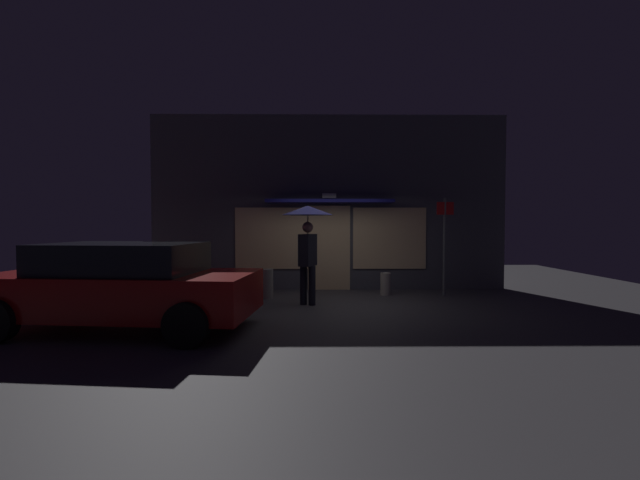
{
  "coord_description": "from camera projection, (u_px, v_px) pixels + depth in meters",
  "views": [
    {
      "loc": [
        -0.37,
        -9.04,
        1.71
      ],
      "look_at": [
        -0.26,
        0.05,
        1.38
      ],
      "focal_mm": 24.15,
      "sensor_mm": 36.0,
      "label": 1
    }
  ],
  "objects": [
    {
      "name": "street_sign_post",
      "position": [
        445.0,
        240.0,
        10.2
      ],
      "size": [
        0.4,
        0.07,
        2.34
      ],
      "color": "#595B60",
      "rests_on": "ground"
    },
    {
      "name": "sidewalk_bollard_2",
      "position": [
        268.0,
        284.0,
        9.9
      ],
      "size": [
        0.23,
        0.23,
        0.68
      ],
      "primitive_type": "cylinder",
      "color": "#9E998E",
      "rests_on": "ground"
    },
    {
      "name": "ground_plane",
      "position": [
        332.0,
        305.0,
        9.1
      ],
      "size": [
        18.0,
        18.0,
        0.0
      ],
      "primitive_type": "plane",
      "color": "#423F44"
    },
    {
      "name": "building_facade",
      "position": [
        329.0,
        204.0,
        11.36
      ],
      "size": [
        9.25,
        1.0,
        4.56
      ],
      "color": "#4C4C56",
      "rests_on": "ground"
    },
    {
      "name": "parked_car",
      "position": [
        124.0,
        285.0,
        6.97
      ],
      "size": [
        4.35,
        2.4,
        1.41
      ],
      "rotation": [
        0.0,
        0.0,
        -0.1
      ],
      "color": "maroon",
      "rests_on": "ground"
    },
    {
      "name": "person_with_umbrella",
      "position": [
        308.0,
        227.0,
        9.09
      ],
      "size": [
        1.1,
        1.1,
        2.11
      ],
      "rotation": [
        0.0,
        0.0,
        1.16
      ],
      "color": "black",
      "rests_on": "ground"
    },
    {
      "name": "sidewalk_bollard",
      "position": [
        385.0,
        284.0,
        10.41
      ],
      "size": [
        0.24,
        0.24,
        0.54
      ],
      "primitive_type": "cylinder",
      "color": "#B2A899",
      "rests_on": "ground"
    }
  ]
}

